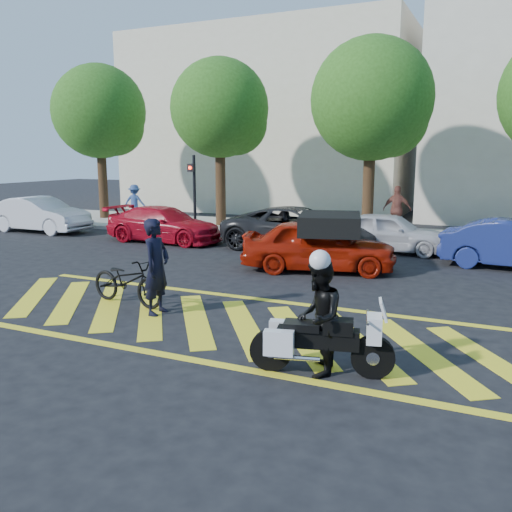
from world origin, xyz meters
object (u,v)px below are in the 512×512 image
at_px(police_motorcycle, 319,341).
at_px(parked_mid_right, 389,232).
at_px(parked_left, 164,224).
at_px(bicycle, 127,281).
at_px(red_convertible, 319,245).
at_px(parked_far_left, 40,215).
at_px(parked_mid_left, 299,229).
at_px(officer_bike, 156,267).
at_px(officer_moto, 319,318).

bearing_deg(police_motorcycle, parked_mid_right, 82.12).
bearing_deg(police_motorcycle, parked_left, 120.60).
distance_m(bicycle, red_convertible, 5.74).
relative_size(bicycle, parked_far_left, 0.46).
bearing_deg(parked_far_left, parked_left, -90.12).
relative_size(parked_left, parked_mid_right, 1.16).
relative_size(bicycle, parked_mid_left, 0.38).
bearing_deg(parked_mid_left, officer_bike, -180.00).
height_order(red_convertible, parked_mid_right, red_convertible).
bearing_deg(officer_bike, bicycle, 68.77).
distance_m(officer_bike, red_convertible, 5.65).
bearing_deg(officer_moto, parked_mid_right, 172.04).
bearing_deg(red_convertible, officer_bike, 147.15).
distance_m(parked_left, parked_mid_right, 8.16).
distance_m(officer_bike, officer_moto, 4.28).
bearing_deg(parked_left, red_convertible, -108.84).
bearing_deg(parked_left, parked_far_left, 90.68).
bearing_deg(officer_moto, red_convertible, -175.42).
bearing_deg(parked_mid_left, bicycle, 172.79).
bearing_deg(red_convertible, officer_moto, -177.09).
height_order(officer_moto, red_convertible, officer_moto).
xyz_separation_m(officer_moto, red_convertible, (-2.29, 6.95, -0.15)).
xyz_separation_m(officer_bike, parked_far_left, (-11.34, 7.80, -0.26)).
xyz_separation_m(parked_far_left, parked_mid_right, (14.25, 1.40, -0.06)).
distance_m(officer_bike, bicycle, 1.16).
xyz_separation_m(police_motorcycle, parked_left, (-9.12, 9.37, 0.14)).
xyz_separation_m(police_motorcycle, parked_mid_left, (-3.97, 9.92, 0.21)).
distance_m(officer_bike, parked_mid_right, 9.66).
bearing_deg(officer_bike, parked_far_left, 52.02).
xyz_separation_m(red_convertible, parked_left, (-6.82, 2.42, -0.07)).
xyz_separation_m(officer_bike, parked_left, (-5.12, 7.80, -0.34)).
height_order(officer_moto, parked_mid_left, officer_moto).
bearing_deg(parked_left, parked_mid_right, -79.44).
bearing_deg(police_motorcycle, red_convertible, 94.68).
bearing_deg(parked_mid_left, officer_moto, -158.03).
bearing_deg(parked_mid_left, parked_far_left, 92.95).
bearing_deg(bicycle, officer_moto, -102.27).
height_order(bicycle, officer_moto, officer_moto).
bearing_deg(red_convertible, parked_mid_left, 14.13).
bearing_deg(parked_left, police_motorcycle, -135.10).
height_order(bicycle, parked_mid_right, parked_mid_right).
distance_m(officer_moto, parked_left, 13.07).
distance_m(bicycle, police_motorcycle, 5.36).
distance_m(bicycle, parked_left, 8.53).
bearing_deg(bicycle, parked_mid_right, -15.46).
height_order(officer_bike, police_motorcycle, officer_bike).
height_order(red_convertible, parked_mid_left, parked_mid_left).
bearing_deg(parked_far_left, officer_moto, -121.55).
bearing_deg(officer_bike, parked_mid_right, -21.05).
bearing_deg(parked_mid_left, police_motorcycle, -157.97).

